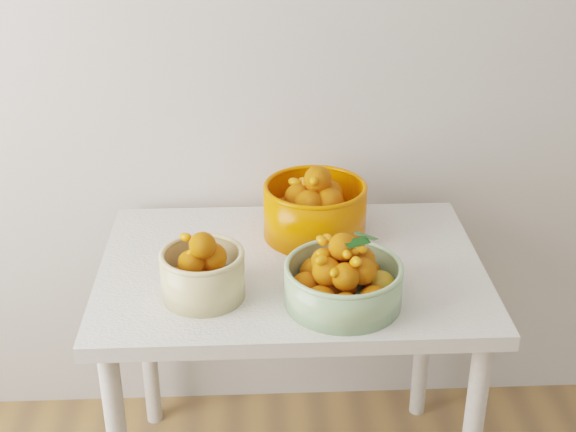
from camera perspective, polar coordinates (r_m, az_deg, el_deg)
The scene contains 4 objects.
table at distance 2.15m, azimuth 0.24°, elevation -5.67°, with size 1.00×0.70×0.75m.
bowl_cream at distance 1.95m, azimuth -6.08°, elevation -3.98°, with size 0.23×0.23×0.18m.
bowl_green at distance 1.91m, azimuth 3.90°, elevation -4.57°, with size 0.35×0.35×0.18m.
bowl_orange at distance 2.21m, azimuth 1.95°, elevation 0.53°, with size 0.37×0.37×0.21m.
Camera 1 is at (-0.27, -0.21, 1.80)m, focal length 50.00 mm.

